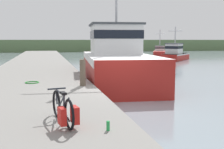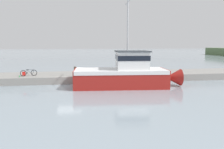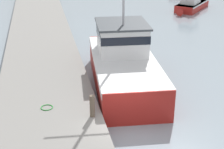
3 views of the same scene
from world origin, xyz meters
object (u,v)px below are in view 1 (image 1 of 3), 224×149
(fishing_boat_main, at_px, (117,61))
(water_bottle_on_curb, at_px, (108,126))
(boat_green_anchored, at_px, (175,54))
(mooring_post, at_px, (83,73))
(boat_red_outer, at_px, (160,52))
(bicycle_touring, at_px, (64,110))

(fishing_boat_main, distance_m, water_bottle_on_curb, 11.43)
(boat_green_anchored, relative_size, mooring_post, 5.54)
(boat_red_outer, relative_size, bicycle_touring, 3.86)
(water_bottle_on_curb, bearing_deg, fishing_boat_main, 74.76)
(boat_red_outer, height_order, bicycle_touring, boat_red_outer)
(fishing_boat_main, xyz_separation_m, mooring_post, (-2.75, -5.10, -0.08))
(fishing_boat_main, xyz_separation_m, water_bottle_on_curb, (-3.00, -11.01, -0.52))
(mooring_post, bearing_deg, boat_red_outer, 62.46)
(bicycle_touring, xyz_separation_m, mooring_post, (1.11, 5.30, 0.21))
(mooring_post, bearing_deg, boat_green_anchored, 56.33)
(boat_green_anchored, xyz_separation_m, bicycle_touring, (-16.53, -28.45, 0.27))
(fishing_boat_main, bearing_deg, boat_red_outer, 67.69)
(boat_green_anchored, height_order, mooring_post, boat_green_anchored)
(fishing_boat_main, distance_m, bicycle_touring, 11.10)
(boat_red_outer, distance_m, mooring_post, 39.86)
(boat_red_outer, xyz_separation_m, mooring_post, (-18.43, -35.34, 0.71))
(boat_green_anchored, height_order, water_bottle_on_curb, boat_green_anchored)
(boat_red_outer, distance_m, boat_green_anchored, 12.55)
(fishing_boat_main, relative_size, water_bottle_on_curb, 54.59)
(boat_green_anchored, xyz_separation_m, mooring_post, (-15.42, -23.15, 0.48))
(fishing_boat_main, relative_size, bicycle_touring, 6.31)
(fishing_boat_main, xyz_separation_m, boat_green_anchored, (12.67, 18.05, -0.56))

